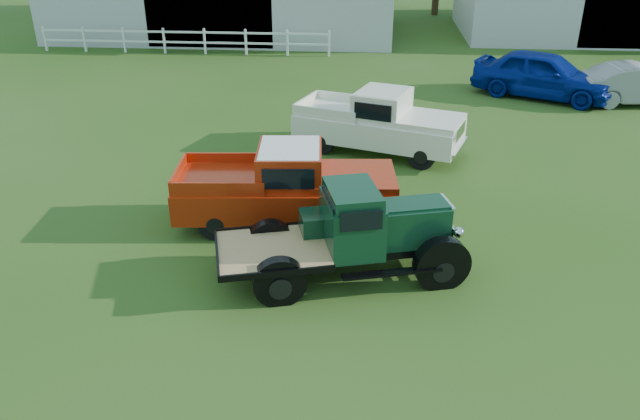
# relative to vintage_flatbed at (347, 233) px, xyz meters

# --- Properties ---
(ground) EXTENTS (120.00, 120.00, 0.00)m
(ground) POSITION_rel_vintage_flatbed_xyz_m (-0.77, -0.52, -0.93)
(ground) COLOR #244A0F
(fence_rail) EXTENTS (14.20, 0.16, 1.20)m
(fence_rail) POSITION_rel_vintage_flatbed_xyz_m (-8.77, 19.48, -0.33)
(fence_rail) COLOR white
(fence_rail) RESTS_ON ground
(vintage_flatbed) EXTENTS (4.99, 3.03, 1.85)m
(vintage_flatbed) POSITION_rel_vintage_flatbed_xyz_m (0.00, 0.00, 0.00)
(vintage_flatbed) COLOR #103621
(vintage_flatbed) RESTS_ON ground
(red_pickup) EXTENTS (5.17, 2.35, 1.83)m
(red_pickup) POSITION_rel_vintage_flatbed_xyz_m (-1.45, 2.13, -0.01)
(red_pickup) COLOR #A9240A
(red_pickup) RESTS_ON ground
(white_pickup) EXTENTS (5.24, 3.37, 1.80)m
(white_pickup) POSITION_rel_vintage_flatbed_xyz_m (0.58, 6.84, -0.03)
(white_pickup) COLOR #EBE7CF
(white_pickup) RESTS_ON ground
(misc_car_blue) EXTENTS (5.44, 4.14, 1.73)m
(misc_car_blue) POSITION_rel_vintage_flatbed_xyz_m (6.66, 13.13, -0.06)
(misc_car_blue) COLOR navy
(misc_car_blue) RESTS_ON ground
(misc_car_grey) EXTENTS (4.47, 1.97, 1.43)m
(misc_car_grey) POSITION_rel_vintage_flatbed_xyz_m (9.95, 12.55, -0.21)
(misc_car_grey) COLOR gray
(misc_car_grey) RESTS_ON ground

